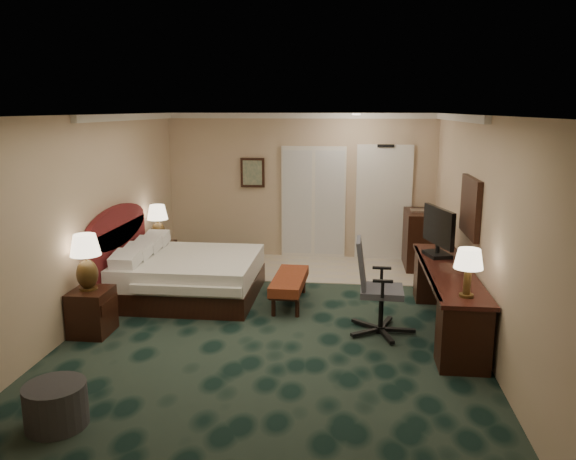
# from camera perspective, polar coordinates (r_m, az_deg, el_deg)

# --- Properties ---
(floor) EXTENTS (5.00, 7.50, 0.00)m
(floor) POSITION_cam_1_polar(r_m,az_deg,el_deg) (7.28, -1.46, -10.20)
(floor) COLOR black
(floor) RESTS_ON ground
(ceiling) EXTENTS (5.00, 7.50, 0.00)m
(ceiling) POSITION_cam_1_polar(r_m,az_deg,el_deg) (6.73, -1.59, 11.58)
(ceiling) COLOR white
(ceiling) RESTS_ON wall_back
(wall_back) EXTENTS (5.00, 0.00, 2.70)m
(wall_back) POSITION_cam_1_polar(r_m,az_deg,el_deg) (10.55, 1.27, 4.46)
(wall_back) COLOR tan
(wall_back) RESTS_ON ground
(wall_front) EXTENTS (5.00, 0.00, 2.70)m
(wall_front) POSITION_cam_1_polar(r_m,az_deg,el_deg) (3.37, -10.49, -12.99)
(wall_front) COLOR tan
(wall_front) RESTS_ON ground
(wall_left) EXTENTS (0.00, 7.50, 2.70)m
(wall_left) POSITION_cam_1_polar(r_m,az_deg,el_deg) (7.63, -20.47, 0.68)
(wall_left) COLOR tan
(wall_left) RESTS_ON ground
(wall_right) EXTENTS (0.00, 7.50, 2.70)m
(wall_right) POSITION_cam_1_polar(r_m,az_deg,el_deg) (6.99, 19.22, -0.22)
(wall_right) COLOR tan
(wall_right) RESTS_ON ground
(crown_molding) EXTENTS (5.00, 7.50, 0.10)m
(crown_molding) POSITION_cam_1_polar(r_m,az_deg,el_deg) (6.73, -1.59, 11.16)
(crown_molding) COLOR silver
(crown_molding) RESTS_ON wall_back
(tile_patch) EXTENTS (3.20, 1.70, 0.01)m
(tile_patch) POSITION_cam_1_polar(r_m,az_deg,el_deg) (9.96, 5.97, -3.99)
(tile_patch) COLOR beige
(tile_patch) RESTS_ON ground
(headboard) EXTENTS (0.12, 2.00, 1.40)m
(headboard) POSITION_cam_1_polar(r_m,az_deg,el_deg) (8.62, -16.85, -2.23)
(headboard) COLOR #511712
(headboard) RESTS_ON ground
(entry_door) EXTENTS (1.02, 0.06, 2.18)m
(entry_door) POSITION_cam_1_polar(r_m,az_deg,el_deg) (10.54, 9.67, 2.64)
(entry_door) COLOR silver
(entry_door) RESTS_ON ground
(closet_doors) EXTENTS (1.20, 0.06, 2.10)m
(closet_doors) POSITION_cam_1_polar(r_m,az_deg,el_deg) (10.54, 2.60, 2.79)
(closet_doors) COLOR beige
(closet_doors) RESTS_ON ground
(wall_art) EXTENTS (0.45, 0.06, 0.55)m
(wall_art) POSITION_cam_1_polar(r_m,az_deg,el_deg) (10.60, -3.62, 5.84)
(wall_art) COLOR #456052
(wall_art) RESTS_ON wall_back
(wall_mirror) EXTENTS (0.05, 0.95, 0.75)m
(wall_mirror) POSITION_cam_1_polar(r_m,az_deg,el_deg) (7.52, 18.05, 2.25)
(wall_mirror) COLOR white
(wall_mirror) RESTS_ON wall_right
(bed) EXTENTS (1.97, 1.82, 0.62)m
(bed) POSITION_cam_1_polar(r_m,az_deg,el_deg) (8.55, -9.86, -4.70)
(bed) COLOR silver
(bed) RESTS_ON ground
(nightstand_near) EXTENTS (0.46, 0.53, 0.57)m
(nightstand_near) POSITION_cam_1_polar(r_m,az_deg,el_deg) (7.50, -19.30, -7.86)
(nightstand_near) COLOR black
(nightstand_near) RESTS_ON ground
(nightstand_far) EXTENTS (0.44, 0.50, 0.55)m
(nightstand_far) POSITION_cam_1_polar(r_m,az_deg,el_deg) (9.83, -12.79, -2.81)
(nightstand_far) COLOR black
(nightstand_far) RESTS_ON ground
(lamp_near) EXTENTS (0.42, 0.42, 0.70)m
(lamp_near) POSITION_cam_1_polar(r_m,az_deg,el_deg) (7.35, -19.80, -3.09)
(lamp_near) COLOR #301E10
(lamp_near) RESTS_ON nightstand_near
(lamp_far) EXTENTS (0.37, 0.37, 0.65)m
(lamp_far) POSITION_cam_1_polar(r_m,az_deg,el_deg) (9.69, -13.08, 0.60)
(lamp_far) COLOR #301E10
(lamp_far) RESTS_ON nightstand_far
(bed_bench) EXTENTS (0.47, 1.25, 0.42)m
(bed_bench) POSITION_cam_1_polar(r_m,az_deg,el_deg) (8.16, 0.14, -6.11)
(bed_bench) COLOR #662B0C
(bed_bench) RESTS_ON ground
(ottoman) EXTENTS (0.56, 0.56, 0.39)m
(ottoman) POSITION_cam_1_polar(r_m,az_deg,el_deg) (5.62, -22.51, -16.11)
(ottoman) COLOR #2C2C2D
(ottoman) RESTS_ON ground
(desk) EXTENTS (0.59, 2.74, 0.79)m
(desk) POSITION_cam_1_polar(r_m,az_deg,el_deg) (7.49, 15.80, -6.79)
(desk) COLOR black
(desk) RESTS_ON ground
(tv) EXTENTS (0.31, 0.85, 0.67)m
(tv) POSITION_cam_1_polar(r_m,az_deg,el_deg) (7.92, 15.03, -0.21)
(tv) COLOR black
(tv) RESTS_ON desk
(desk_lamp) EXTENTS (0.35, 0.35, 0.54)m
(desk_lamp) POSITION_cam_1_polar(r_m,az_deg,el_deg) (6.31, 17.81, -4.14)
(desk_lamp) COLOR #301E10
(desk_lamp) RESTS_ON desk
(desk_chair) EXTENTS (0.72, 0.68, 1.20)m
(desk_chair) POSITION_cam_1_polar(r_m,az_deg,el_deg) (7.12, 9.52, -5.72)
(desk_chair) COLOR #505055
(desk_chair) RESTS_ON ground
(minibar) EXTENTS (0.53, 0.96, 1.01)m
(minibar) POSITION_cam_1_polar(r_m,az_deg,el_deg) (10.20, 13.28, -0.96)
(minibar) COLOR black
(minibar) RESTS_ON ground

